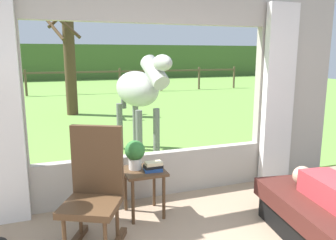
% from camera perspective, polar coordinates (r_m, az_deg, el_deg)
% --- Properties ---
extents(back_wall_with_window, '(5.20, 0.12, 2.55)m').
position_cam_1_polar(back_wall_with_window, '(4.04, -2.25, 3.96)').
color(back_wall_with_window, '#ADA599').
rests_on(back_wall_with_window, ground_plane).
extents(curtain_panel_right, '(0.44, 0.10, 2.40)m').
position_cam_1_polar(curtain_panel_right, '(4.73, 18.24, 3.86)').
color(curtain_panel_right, silver).
rests_on(curtain_panel_right, ground_plane).
extents(outdoor_pasture_lawn, '(36.00, 21.68, 0.02)m').
position_cam_1_polar(outdoor_pasture_lawn, '(14.87, -15.26, 4.04)').
color(outdoor_pasture_lawn, olive).
rests_on(outdoor_pasture_lawn, ground_plane).
extents(distant_hill_ridge, '(36.00, 2.00, 2.40)m').
position_cam_1_polar(distant_hill_ridge, '(24.59, -17.48, 9.37)').
color(distant_hill_ridge, '#46632F').
rests_on(distant_hill_ridge, ground_plane).
extents(rocking_chair, '(0.72, 0.82, 1.12)m').
position_cam_1_polar(rocking_chair, '(3.17, -12.41, -11.53)').
color(rocking_chair, '#4C331E').
rests_on(rocking_chair, ground_plane).
extents(side_table, '(0.44, 0.44, 0.52)m').
position_cam_1_polar(side_table, '(3.72, -4.12, -9.82)').
color(side_table, '#4C331E').
rests_on(side_table, ground_plane).
extents(potted_plant, '(0.22, 0.22, 0.32)m').
position_cam_1_polar(potted_plant, '(3.66, -5.65, -5.59)').
color(potted_plant, silver).
rests_on(potted_plant, side_table).
extents(book_stack, '(0.21, 0.16, 0.10)m').
position_cam_1_polar(book_stack, '(3.64, -2.53, -7.91)').
color(book_stack, '#23478C').
rests_on(book_stack, side_table).
extents(horse, '(0.76, 1.82, 1.73)m').
position_cam_1_polar(horse, '(5.73, -5.03, 5.10)').
color(horse, '#B2B2AD').
rests_on(horse, outdoor_pasture_lawn).
extents(pasture_tree, '(1.04, 1.28, 3.19)m').
position_cam_1_polar(pasture_tree, '(10.02, -16.53, 10.35)').
color(pasture_tree, '#4C3823').
rests_on(pasture_tree, outdoor_pasture_lawn).
extents(pasture_fence_line, '(16.10, 0.10, 1.10)m').
position_cam_1_polar(pasture_fence_line, '(15.32, -15.58, 6.98)').
color(pasture_fence_line, brown).
rests_on(pasture_fence_line, outdoor_pasture_lawn).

